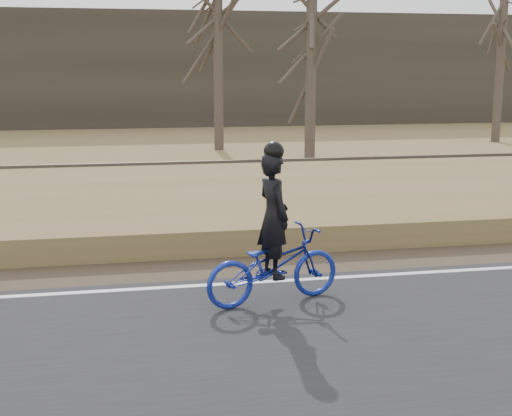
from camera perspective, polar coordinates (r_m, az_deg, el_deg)
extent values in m
cube|color=#383328|center=(39.67, -16.76, 10.56)|extent=(120.00, 4.00, 6.00)
imported|color=navy|center=(9.38, 1.39, -4.63)|extent=(2.00, 1.12, 1.00)
imported|color=black|center=(9.22, 1.41, -0.63)|extent=(0.53, 0.68, 1.63)
sphere|color=black|center=(9.09, 1.44, 4.55)|extent=(0.26, 0.26, 0.26)
cylinder|color=#4C4237|center=(27.35, -3.06, 13.06)|extent=(0.36, 0.36, 8.02)
cylinder|color=#4C4237|center=(24.35, 4.41, 11.08)|extent=(0.36, 0.36, 6.16)
cylinder|color=#4C4237|center=(31.90, 18.99, 11.39)|extent=(0.36, 0.36, 7.11)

